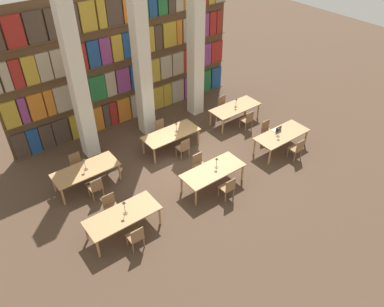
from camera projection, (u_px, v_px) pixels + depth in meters
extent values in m
plane|color=#4C3828|center=(190.00, 166.00, 13.91)|extent=(40.00, 40.00, 0.00)
cube|color=brown|center=(126.00, 59.00, 14.95)|extent=(10.21, 0.06, 5.50)
cube|color=brown|center=(132.00, 117.00, 16.61)|extent=(10.21, 0.35, 0.03)
cube|color=#47382D|center=(20.00, 145.00, 13.97)|extent=(0.51, 0.20, 1.06)
cube|color=navy|center=(34.00, 141.00, 14.21)|extent=(0.43, 0.20, 1.06)
cube|color=#47382D|center=(46.00, 136.00, 14.45)|extent=(0.49, 0.20, 1.06)
cube|color=#47382D|center=(61.00, 131.00, 14.73)|extent=(0.63, 0.20, 1.06)
cube|color=#B7932D|center=(75.00, 126.00, 15.01)|extent=(0.40, 0.20, 1.06)
cube|color=tan|center=(84.00, 123.00, 15.21)|extent=(0.36, 0.20, 1.06)
cube|color=orange|center=(96.00, 119.00, 15.46)|extent=(0.54, 0.20, 1.06)
cube|color=#47382D|center=(106.00, 115.00, 15.67)|extent=(0.28, 0.20, 1.06)
cube|color=maroon|center=(113.00, 113.00, 15.82)|extent=(0.31, 0.20, 1.06)
cube|color=orange|center=(123.00, 109.00, 16.07)|extent=(0.58, 0.20, 1.06)
cube|color=tan|center=(137.00, 105.00, 16.39)|extent=(0.60, 0.20, 1.06)
cube|color=navy|center=(147.00, 101.00, 16.63)|extent=(0.30, 0.20, 1.06)
cube|color=#B7932D|center=(157.00, 98.00, 16.88)|extent=(0.63, 0.20, 1.06)
cube|color=#B7932D|center=(167.00, 94.00, 17.15)|extent=(0.43, 0.20, 1.06)
cube|color=tan|center=(177.00, 91.00, 17.42)|extent=(0.64, 0.20, 1.06)
cube|color=#84387A|center=(188.00, 87.00, 17.74)|extent=(0.55, 0.20, 1.06)
cube|color=#236B38|center=(197.00, 84.00, 17.99)|extent=(0.40, 0.20, 1.06)
cube|color=#236B38|center=(205.00, 81.00, 18.23)|extent=(0.57, 0.20, 1.06)
cube|color=navy|center=(215.00, 77.00, 18.54)|extent=(0.58, 0.20, 1.06)
cube|color=brown|center=(129.00, 89.00, 15.77)|extent=(10.21, 0.35, 0.03)
cube|color=#B7932D|center=(10.00, 114.00, 13.16)|extent=(0.54, 0.20, 1.01)
cube|color=#84387A|center=(23.00, 110.00, 13.38)|extent=(0.26, 0.20, 1.01)
cube|color=orange|center=(36.00, 106.00, 13.61)|extent=(0.54, 0.20, 1.01)
cube|color=orange|center=(49.00, 102.00, 13.84)|extent=(0.32, 0.20, 1.01)
cube|color=tan|center=(62.00, 98.00, 14.07)|extent=(0.61, 0.20, 1.01)
cube|color=#84387A|center=(80.00, 93.00, 14.42)|extent=(0.70, 0.20, 1.01)
cube|color=#236B38|center=(97.00, 88.00, 14.76)|extent=(0.67, 0.20, 1.01)
cube|color=tan|center=(110.00, 84.00, 15.04)|extent=(0.43, 0.20, 1.01)
cube|color=#84387A|center=(123.00, 80.00, 15.31)|extent=(0.59, 0.20, 1.01)
cube|color=navy|center=(133.00, 77.00, 15.55)|extent=(0.29, 0.20, 1.01)
cube|color=tan|center=(141.00, 74.00, 15.73)|extent=(0.37, 0.20, 1.01)
cube|color=#B7932D|center=(152.00, 71.00, 16.00)|extent=(0.66, 0.20, 1.01)
cube|color=tan|center=(165.00, 67.00, 16.33)|extent=(0.57, 0.20, 1.01)
cube|color=tan|center=(177.00, 63.00, 16.63)|extent=(0.58, 0.20, 1.01)
cube|color=maroon|center=(188.00, 60.00, 16.92)|extent=(0.59, 0.20, 1.01)
cube|color=#236B38|center=(197.00, 57.00, 17.17)|extent=(0.31, 0.20, 1.01)
cube|color=#84387A|center=(205.00, 54.00, 17.40)|extent=(0.52, 0.20, 1.01)
cube|color=maroon|center=(216.00, 51.00, 17.71)|extent=(0.66, 0.20, 1.01)
cube|color=brown|center=(125.00, 58.00, 14.94)|extent=(10.21, 0.35, 0.03)
cube|color=tan|center=(5.00, 77.00, 12.44)|extent=(0.29, 0.20, 1.02)
cube|color=maroon|center=(16.00, 74.00, 12.61)|extent=(0.36, 0.20, 1.02)
cube|color=#B7932D|center=(30.00, 70.00, 12.83)|extent=(0.46, 0.20, 1.02)
cube|color=tan|center=(44.00, 67.00, 13.06)|extent=(0.46, 0.20, 1.02)
cube|color=tan|center=(61.00, 62.00, 13.36)|extent=(0.67, 0.20, 1.02)
cube|color=maroon|center=(78.00, 58.00, 13.67)|extent=(0.60, 0.20, 1.02)
cube|color=navy|center=(93.00, 54.00, 13.96)|extent=(0.46, 0.20, 1.02)
cube|color=#84387A|center=(105.00, 51.00, 14.19)|extent=(0.43, 0.20, 1.02)
cube|color=#B7932D|center=(117.00, 48.00, 14.43)|extent=(0.44, 0.20, 1.02)
cube|color=navy|center=(125.00, 45.00, 14.62)|extent=(0.28, 0.20, 1.02)
cube|color=tan|center=(134.00, 43.00, 14.81)|extent=(0.43, 0.20, 1.02)
cube|color=#B7932D|center=(147.00, 40.00, 15.09)|extent=(0.63, 0.20, 1.02)
cube|color=#47382D|center=(157.00, 37.00, 15.33)|extent=(0.35, 0.20, 1.02)
cube|color=#B7932D|center=(169.00, 34.00, 15.61)|extent=(0.64, 0.20, 1.02)
cube|color=orange|center=(178.00, 32.00, 15.84)|extent=(0.26, 0.20, 1.02)
cube|color=tan|center=(186.00, 30.00, 16.04)|extent=(0.40, 0.20, 1.02)
cube|color=navy|center=(193.00, 28.00, 16.23)|extent=(0.26, 0.20, 1.02)
cube|color=#84387A|center=(202.00, 26.00, 16.46)|extent=(0.65, 0.20, 1.02)
cube|color=maroon|center=(212.00, 23.00, 16.73)|extent=(0.36, 0.20, 1.02)
cube|color=maroon|center=(218.00, 22.00, 16.90)|extent=(0.27, 0.20, 1.02)
cube|color=brown|center=(122.00, 24.00, 14.11)|extent=(10.21, 0.35, 0.03)
cube|color=maroon|center=(13.00, 31.00, 11.91)|extent=(0.61, 0.20, 1.03)
cube|color=#47382D|center=(34.00, 27.00, 12.24)|extent=(0.62, 0.20, 1.03)
cube|color=#47382D|center=(53.00, 23.00, 12.55)|extent=(0.53, 0.20, 1.03)
cube|color=#47382D|center=(70.00, 20.00, 12.83)|extent=(0.56, 0.20, 1.03)
cube|color=#B7932D|center=(87.00, 16.00, 13.13)|extent=(0.59, 0.20, 1.03)
cube|color=#B7932D|center=(101.00, 13.00, 13.38)|extent=(0.31, 0.20, 1.03)
cube|color=#47382D|center=(113.00, 11.00, 13.62)|extent=(0.62, 0.20, 1.03)
cube|color=orange|center=(130.00, 7.00, 13.96)|extent=(0.64, 0.20, 1.03)
cube|color=#236B38|center=(143.00, 5.00, 14.23)|extent=(0.34, 0.20, 1.03)
cube|color=navy|center=(152.00, 3.00, 14.41)|extent=(0.36, 0.20, 1.03)
cube|color=#236B38|center=(162.00, 1.00, 14.63)|extent=(0.43, 0.20, 1.03)
cube|color=silver|center=(78.00, 82.00, 12.75)|extent=(0.53, 0.53, 6.00)
cube|color=silver|center=(142.00, 63.00, 13.98)|extent=(0.53, 0.53, 6.00)
cube|color=silver|center=(196.00, 48.00, 15.20)|extent=(0.53, 0.53, 6.00)
cube|color=tan|center=(122.00, 215.00, 10.97)|extent=(2.22, 0.95, 0.04)
cylinder|color=tan|center=(98.00, 249.00, 10.45)|extent=(0.07, 0.07, 0.68)
cylinder|color=tan|center=(160.00, 216.00, 11.43)|extent=(0.07, 0.07, 0.68)
cylinder|color=tan|center=(86.00, 231.00, 10.95)|extent=(0.07, 0.07, 0.68)
cylinder|color=tan|center=(146.00, 201.00, 11.93)|extent=(0.07, 0.07, 0.68)
cylinder|color=olive|center=(127.00, 241.00, 10.85)|extent=(0.04, 0.04, 0.40)
cylinder|color=olive|center=(138.00, 235.00, 11.02)|extent=(0.04, 0.04, 0.40)
cylinder|color=olive|center=(133.00, 248.00, 10.63)|extent=(0.04, 0.04, 0.40)
cylinder|color=olive|center=(144.00, 242.00, 10.80)|extent=(0.04, 0.04, 0.40)
cube|color=olive|center=(135.00, 236.00, 10.69)|extent=(0.42, 0.40, 0.04)
cube|color=olive|center=(137.00, 235.00, 10.43)|extent=(0.40, 0.03, 0.42)
cylinder|color=olive|center=(121.00, 214.00, 11.68)|extent=(0.04, 0.04, 0.40)
cylinder|color=olive|center=(110.00, 219.00, 11.51)|extent=(0.04, 0.04, 0.40)
cylinder|color=olive|center=(116.00, 208.00, 11.90)|extent=(0.04, 0.04, 0.40)
cylinder|color=olive|center=(105.00, 213.00, 11.73)|extent=(0.04, 0.04, 0.40)
cube|color=olive|center=(112.00, 208.00, 11.57)|extent=(0.42, 0.40, 0.04)
cube|color=olive|center=(108.00, 200.00, 11.55)|extent=(0.40, 0.03, 0.42)
cylinder|color=brown|center=(125.00, 213.00, 10.99)|extent=(0.14, 0.14, 0.01)
cylinder|color=brown|center=(125.00, 208.00, 10.87)|extent=(0.02, 0.02, 0.41)
cone|color=brown|center=(124.00, 202.00, 10.72)|extent=(0.11, 0.11, 0.07)
cube|color=tan|center=(213.00, 170.00, 12.60)|extent=(2.22, 0.95, 0.04)
cylinder|color=tan|center=(196.00, 198.00, 12.07)|extent=(0.07, 0.07, 0.68)
cylinder|color=tan|center=(242.00, 173.00, 13.06)|extent=(0.07, 0.07, 0.68)
cylinder|color=tan|center=(182.00, 184.00, 12.57)|extent=(0.07, 0.07, 0.68)
cylinder|color=tan|center=(227.00, 161.00, 13.56)|extent=(0.07, 0.07, 0.68)
cylinder|color=olive|center=(219.00, 192.00, 12.49)|extent=(0.04, 0.04, 0.40)
cylinder|color=olive|center=(227.00, 187.00, 12.66)|extent=(0.04, 0.04, 0.40)
cylinder|color=olive|center=(225.00, 197.00, 12.27)|extent=(0.04, 0.04, 0.40)
cylinder|color=olive|center=(233.00, 193.00, 12.45)|extent=(0.04, 0.04, 0.40)
cube|color=olive|center=(226.00, 187.00, 12.33)|extent=(0.42, 0.40, 0.04)
cube|color=olive|center=(231.00, 185.00, 12.08)|extent=(0.40, 0.03, 0.42)
cylinder|color=olive|center=(207.00, 171.00, 13.33)|extent=(0.04, 0.04, 0.40)
cylinder|color=olive|center=(199.00, 175.00, 13.16)|extent=(0.04, 0.04, 0.40)
cylinder|color=olive|center=(201.00, 167.00, 13.54)|extent=(0.04, 0.04, 0.40)
cylinder|color=olive|center=(193.00, 170.00, 13.37)|extent=(0.04, 0.04, 0.40)
cube|color=olive|center=(200.00, 166.00, 13.21)|extent=(0.42, 0.40, 0.04)
cube|color=olive|center=(197.00, 158.00, 13.19)|extent=(0.40, 0.03, 0.42)
cylinder|color=brown|center=(216.00, 167.00, 12.70)|extent=(0.14, 0.14, 0.01)
cylinder|color=brown|center=(217.00, 163.00, 12.60)|extent=(0.02, 0.02, 0.32)
cone|color=brown|center=(217.00, 159.00, 12.48)|extent=(0.11, 0.11, 0.07)
cube|color=tan|center=(282.00, 134.00, 14.30)|extent=(2.22, 0.95, 0.04)
cylinder|color=tan|center=(269.00, 157.00, 13.78)|extent=(0.07, 0.07, 0.68)
cylinder|color=tan|center=(306.00, 138.00, 14.77)|extent=(0.07, 0.07, 0.68)
cylinder|color=tan|center=(254.00, 147.00, 14.28)|extent=(0.07, 0.07, 0.68)
cylinder|color=tan|center=(290.00, 129.00, 15.27)|extent=(0.07, 0.07, 0.68)
cylinder|color=olive|center=(288.00, 153.00, 14.20)|extent=(0.04, 0.04, 0.40)
cylinder|color=olive|center=(294.00, 149.00, 14.37)|extent=(0.04, 0.04, 0.40)
cylinder|color=olive|center=(295.00, 157.00, 13.99)|extent=(0.04, 0.04, 0.40)
cylinder|color=olive|center=(301.00, 154.00, 14.16)|extent=(0.04, 0.04, 0.40)
cube|color=olive|center=(295.00, 149.00, 14.05)|extent=(0.42, 0.40, 0.04)
cube|color=olive|center=(300.00, 146.00, 13.79)|extent=(0.40, 0.03, 0.42)
cylinder|color=olive|center=(274.00, 137.00, 15.04)|extent=(0.04, 0.04, 0.40)
cylinder|color=olive|center=(267.00, 140.00, 14.87)|extent=(0.04, 0.04, 0.40)
cylinder|color=olive|center=(268.00, 133.00, 15.26)|extent=(0.04, 0.04, 0.40)
cylinder|color=olive|center=(261.00, 136.00, 15.08)|extent=(0.04, 0.04, 0.40)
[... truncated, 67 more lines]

